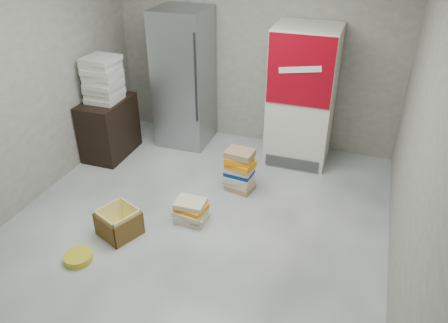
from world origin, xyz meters
The scene contains 10 objects.
ground centered at (0.00, 0.00, 0.00)m, with size 5.00×5.00×0.00m, color silver.
room_shell centered at (0.00, 0.00, 1.80)m, with size 4.04×5.04×2.82m.
steel_fridge centered at (-0.90, 2.13, 0.95)m, with size 0.70×0.72×1.90m.
coke_cooler centered at (0.75, 2.12, 0.90)m, with size 0.80×0.73×1.80m.
wood_shelf centered at (-1.73, 1.40, 0.40)m, with size 0.50×0.80×0.80m, color black.
supply_box_stack centered at (-1.72, 1.40, 1.09)m, with size 0.43×0.44×0.58m.
phonebook_stack_main centered at (0.23, 1.12, 0.27)m, with size 0.38×0.32×0.54m.
phonebook_stack_side centered at (-0.08, 0.34, 0.13)m, with size 0.36×0.32×0.25m.
cardboard_box centered at (-0.71, -0.11, 0.12)m, with size 0.49×0.49×0.30m.
bucket_lid centered at (-0.89, -0.61, 0.04)m, with size 0.28×0.28×0.07m, color gold.
Camera 1 is at (1.52, -3.18, 3.02)m, focal length 35.00 mm.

